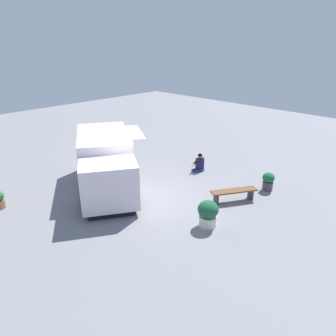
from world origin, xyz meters
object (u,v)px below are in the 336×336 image
object	(u,v)px
food_truck	(106,164)
planter_flowering_far	(268,181)
person_customer	(199,164)
plaza_bench	(234,193)
planter_flowering_near	(208,213)

from	to	relation	value
food_truck	planter_flowering_far	bearing A→B (deg)	42.51
person_customer	plaza_bench	distance (m)	3.30
planter_flowering_near	plaza_bench	size ratio (longest dim) A/B	0.53
food_truck	person_customer	world-z (taller)	food_truck
person_customer	planter_flowering_near	world-z (taller)	planter_flowering_near
planter_flowering_near	planter_flowering_far	xyz separation A→B (m)	(0.09, 4.02, -0.09)
person_customer	planter_flowering_near	bearing A→B (deg)	-47.67
planter_flowering_far	plaza_bench	xyz separation A→B (m)	(-0.46, -1.87, -0.05)
person_customer	plaza_bench	size ratio (longest dim) A/B	0.49
food_truck	person_customer	bearing A→B (deg)	69.00
planter_flowering_near	plaza_bench	bearing A→B (deg)	99.79
planter_flowering_near	plaza_bench	distance (m)	2.18
person_customer	planter_flowering_far	bearing A→B (deg)	6.33
planter_flowering_near	person_customer	bearing A→B (deg)	132.33
food_truck	planter_flowering_near	xyz separation A→B (m)	(4.94, 0.60, -0.58)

